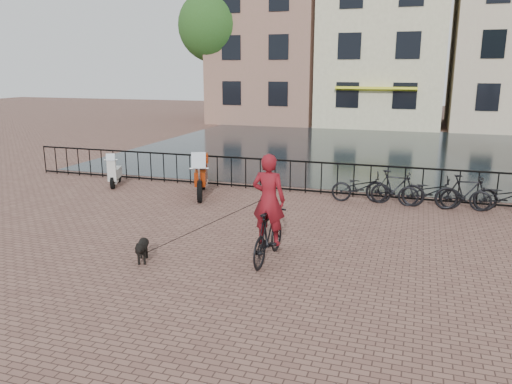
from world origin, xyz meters
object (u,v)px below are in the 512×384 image
(motorcycle, at_px, (201,171))
(scooter, at_px, (115,168))
(cyclist, at_px, (269,214))
(dog, at_px, (142,250))

(motorcycle, distance_m, scooter, 3.33)
(cyclist, xyz_separation_m, scooter, (-6.83, 4.87, -0.38))
(dog, height_order, motorcycle, motorcycle)
(cyclist, distance_m, dog, 2.66)
(dog, bearing_deg, motorcycle, 78.53)
(cyclist, height_order, motorcycle, cyclist)
(cyclist, distance_m, motorcycle, 5.73)
(dog, relative_size, scooter, 0.59)
(dog, relative_size, motorcycle, 0.36)
(motorcycle, height_order, scooter, motorcycle)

